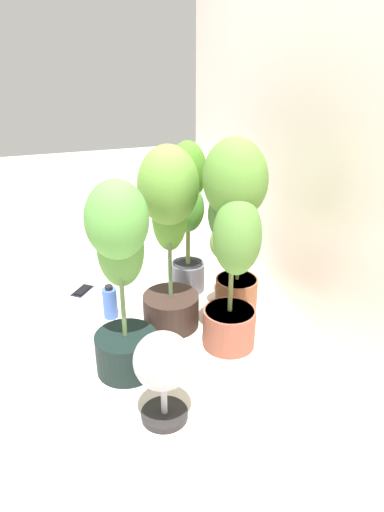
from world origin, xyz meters
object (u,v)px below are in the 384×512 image
at_px(potted_plant_center, 169,228).
at_px(potted_plant_back_right, 233,231).
at_px(potted_plant_back_center, 238,228).
at_px(cell_phone, 82,290).
at_px(potted_plant_back_left, 188,207).
at_px(floor_fan, 163,365).
at_px(potted_plant_front_right, 121,271).
at_px(nutrient_bottle, 110,302).

xyz_separation_m(potted_plant_center, potted_plant_back_right, (0.26, 0.21, 0.06)).
relative_size(potted_plant_back_center, cell_phone, 5.21).
relative_size(potted_plant_back_right, cell_phone, 6.21).
distance_m(potted_plant_back_left, floor_fan, 1.03).
bearing_deg(potted_plant_center, cell_phone, -140.17).
bearing_deg(potted_plant_front_right, nutrient_bottle, -179.43).
distance_m(potted_plant_center, cell_phone, 0.80).
height_order(potted_plant_back_right, floor_fan, potted_plant_back_right).
xyz_separation_m(potted_plant_front_right, cell_phone, (-0.74, -0.12, -0.47)).
distance_m(potted_plant_center, potted_plant_back_center, 0.38).
relative_size(potted_plant_front_right, nutrient_bottle, 4.71).
bearing_deg(cell_phone, potted_plant_back_left, -157.28).
bearing_deg(potted_plant_back_left, floor_fan, -22.79).
height_order(potted_plant_back_left, potted_plant_back_right, potted_plant_back_right).
bearing_deg(potted_plant_back_left, nutrient_bottle, -71.89).
distance_m(potted_plant_back_right, potted_plant_back_center, 0.37).
height_order(potted_plant_back_left, nutrient_bottle, potted_plant_back_left).
bearing_deg(nutrient_bottle, potted_plant_front_right, 0.57).
bearing_deg(cell_phone, potted_plant_center, 168.30).
xyz_separation_m(potted_plant_back_center, nutrient_bottle, (-0.10, -0.65, -0.37)).
bearing_deg(potted_plant_front_right, potted_plant_back_left, 141.33).
bearing_deg(potted_plant_back_center, potted_plant_front_right, -63.32).
bearing_deg(floor_fan, cell_phone, -125.27).
xyz_separation_m(cell_phone, floor_fan, (1.09, 0.19, 0.24)).
height_order(potted_plant_center, potted_plant_back_center, potted_plant_center).
bearing_deg(nutrient_bottle, potted_plant_back_right, 49.72).
bearing_deg(potted_plant_back_left, potted_plant_center, -31.06).
relative_size(potted_plant_center, floor_fan, 2.42).
bearing_deg(potted_plant_back_left, potted_plant_front_right, -38.67).
bearing_deg(nutrient_bottle, potted_plant_center, 60.90).
bearing_deg(potted_plant_front_right, potted_plant_back_center, 116.68).
distance_m(potted_plant_front_right, cell_phone, 0.89).
bearing_deg(potted_plant_center, nutrient_bottle, -119.10).
xyz_separation_m(potted_plant_back_left, potted_plant_back_center, (0.25, 0.18, -0.05)).
distance_m(potted_plant_back_right, nutrient_bottle, 0.81).
relative_size(potted_plant_center, potted_plant_back_right, 0.93).
xyz_separation_m(potted_plant_back_center, floor_fan, (0.67, -0.57, -0.21)).
relative_size(potted_plant_back_right, floor_fan, 2.59).
relative_size(potted_plant_back_right, potted_plant_back_center, 1.19).
distance_m(potted_plant_front_right, floor_fan, 0.42).
relative_size(potted_plant_center, potted_plant_back_center, 1.11).
relative_size(potted_plant_center, nutrient_bottle, 4.99).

